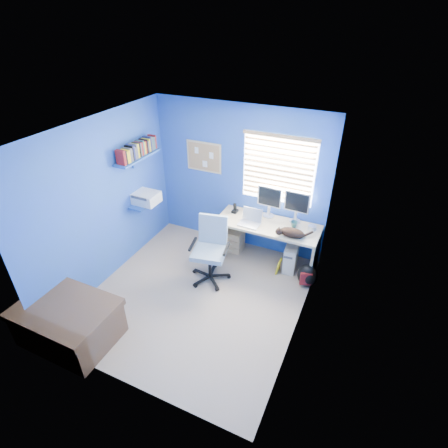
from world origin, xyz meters
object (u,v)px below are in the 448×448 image
at_px(laptop, 249,219).
at_px(desk, 266,243).
at_px(tower_pc, 291,256).
at_px(cat, 292,233).
at_px(office_chair, 211,257).

bearing_deg(laptop, desk, 30.65).
xyz_separation_m(laptop, tower_pc, (0.70, 0.14, -0.62)).
bearing_deg(cat, tower_pc, 71.58).
height_order(desk, cat, cat).
xyz_separation_m(laptop, office_chair, (-0.39, -0.62, -0.46)).
bearing_deg(cat, office_chair, -173.41).
distance_m(desk, office_chair, 1.01).
xyz_separation_m(desk, laptop, (-0.27, -0.15, 0.48)).
bearing_deg(office_chair, desk, 49.40).
bearing_deg(office_chair, tower_pc, 34.83).
height_order(desk, office_chair, office_chair).
xyz_separation_m(desk, tower_pc, (0.44, -0.01, -0.14)).
height_order(laptop, cat, laptop).
bearing_deg(desk, cat, -23.30).
bearing_deg(office_chair, laptop, 57.81).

